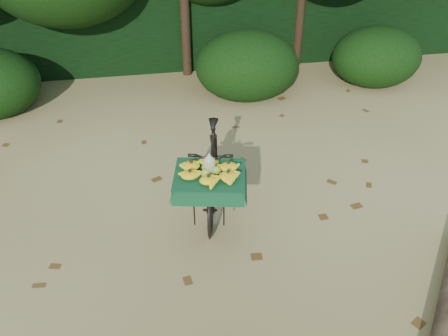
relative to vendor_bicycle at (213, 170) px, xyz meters
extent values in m
plane|color=tan|center=(-0.36, -1.08, -0.55)|extent=(80.00, 80.00, 0.00)
imported|color=black|center=(0.01, 0.03, -0.02)|extent=(0.85, 1.84, 1.07)
cube|color=black|center=(-0.12, -0.56, 0.32)|extent=(0.47, 0.54, 0.03)
cube|color=#144B23|center=(-0.12, -0.56, 0.34)|extent=(0.88, 0.78, 0.01)
ellipsoid|color=olive|center=(-0.04, -0.58, 0.40)|extent=(0.10, 0.08, 0.11)
ellipsoid|color=olive|center=(-0.14, -0.50, 0.40)|extent=(0.10, 0.08, 0.11)
ellipsoid|color=olive|center=(-0.16, -0.61, 0.40)|extent=(0.10, 0.08, 0.11)
cylinder|color=#EAE5C6|center=(-0.11, -0.55, 0.45)|extent=(0.12, 0.12, 0.16)
cube|color=black|center=(-0.36, 5.22, 0.35)|extent=(26.00, 1.80, 1.80)
camera|label=1|loc=(-0.68, -4.70, 3.34)|focal=38.00mm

